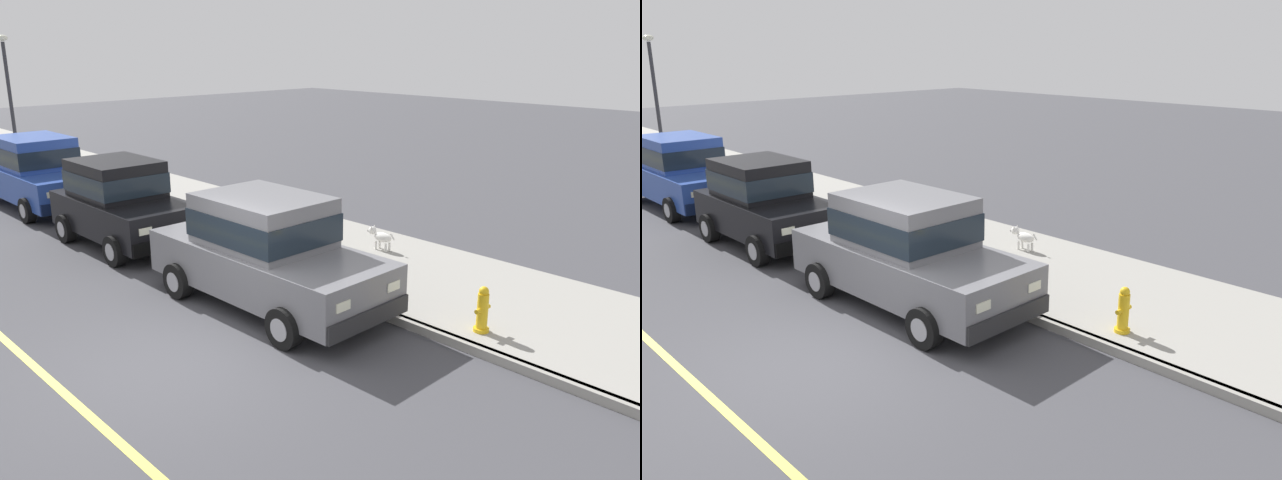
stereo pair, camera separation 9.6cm
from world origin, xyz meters
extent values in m
plane|color=#424247|center=(0.00, 0.00, 0.00)|extent=(80.00, 80.00, 0.00)
cube|color=gray|center=(3.20, 0.00, 0.07)|extent=(0.16, 64.00, 0.14)
cube|color=#99968E|center=(5.00, 0.00, 0.07)|extent=(3.60, 64.00, 0.14)
cube|color=#E0D64C|center=(-1.60, 0.00, 0.00)|extent=(0.12, 57.60, 0.01)
cube|color=slate|center=(2.18, 0.71, 0.70)|extent=(1.90, 4.54, 0.76)
cube|color=slate|center=(2.18, 0.81, 1.50)|extent=(1.63, 2.13, 0.84)
cube|color=#19232D|center=(2.18, 0.81, 1.44)|extent=(1.67, 2.18, 0.46)
cube|color=#252527|center=(2.23, -1.49, 0.46)|extent=(1.77, 0.24, 0.28)
cube|color=#252527|center=(2.13, 2.90, 0.46)|extent=(1.77, 0.24, 0.28)
cylinder|color=black|center=(3.11, -0.67, 0.32)|extent=(0.23, 0.64, 0.64)
cylinder|color=#9E9EA3|center=(3.11, -0.67, 0.32)|extent=(0.25, 0.36, 0.35)
cylinder|color=black|center=(1.31, -0.71, 0.32)|extent=(0.23, 0.64, 0.64)
cylinder|color=#9E9EA3|center=(1.31, -0.71, 0.32)|extent=(0.25, 0.36, 0.35)
cylinder|color=black|center=(3.05, 2.12, 0.32)|extent=(0.23, 0.64, 0.64)
cylinder|color=#9E9EA3|center=(3.05, 2.12, 0.32)|extent=(0.25, 0.36, 0.35)
cylinder|color=black|center=(1.25, 2.08, 0.32)|extent=(0.23, 0.64, 0.64)
cylinder|color=#9E9EA3|center=(1.25, 2.08, 0.32)|extent=(0.25, 0.36, 0.35)
cube|color=#EAEACC|center=(2.79, -1.51, 0.81)|extent=(0.28, 0.09, 0.14)
cube|color=#EAEACC|center=(1.67, -1.54, 0.81)|extent=(0.28, 0.09, 0.14)
cube|color=black|center=(2.09, 5.58, 0.70)|extent=(1.75, 3.72, 0.76)
cube|color=black|center=(2.09, 5.83, 1.48)|extent=(1.53, 1.91, 0.80)
cube|color=#19232D|center=(2.09, 5.83, 1.42)|extent=(1.57, 1.95, 0.44)
cube|color=black|center=(2.11, 3.78, 0.46)|extent=(1.69, 0.21, 0.28)
cube|color=black|center=(2.08, 7.38, 0.46)|extent=(1.69, 0.21, 0.28)
cylinder|color=black|center=(2.96, 4.44, 0.32)|extent=(0.23, 0.64, 0.64)
cylinder|color=#9E9EA3|center=(2.96, 4.44, 0.32)|extent=(0.24, 0.35, 0.35)
cylinder|color=black|center=(1.24, 4.42, 0.32)|extent=(0.23, 0.64, 0.64)
cylinder|color=#9E9EA3|center=(1.24, 4.42, 0.32)|extent=(0.24, 0.35, 0.35)
cylinder|color=black|center=(2.94, 6.73, 0.32)|extent=(0.23, 0.64, 0.64)
cylinder|color=#9E9EA3|center=(2.94, 6.73, 0.32)|extent=(0.24, 0.35, 0.35)
cylinder|color=black|center=(1.22, 6.72, 0.32)|extent=(0.23, 0.64, 0.64)
cylinder|color=#9E9EA3|center=(1.22, 6.72, 0.32)|extent=(0.24, 0.35, 0.35)
cube|color=#EAEACC|center=(2.64, 3.75, 0.81)|extent=(0.28, 0.08, 0.14)
cube|color=#EAEACC|center=(1.58, 3.74, 0.81)|extent=(0.28, 0.08, 0.14)
cube|color=#28479E|center=(2.10, 10.38, 0.70)|extent=(1.83, 4.51, 0.76)
cube|color=#28479E|center=(2.10, 10.48, 1.50)|extent=(1.60, 2.11, 0.84)
cube|color=#19232D|center=(2.10, 10.48, 1.44)|extent=(1.63, 2.15, 0.46)
cube|color=#0E1837|center=(2.12, 8.18, 0.46)|extent=(1.77, 0.21, 0.28)
cube|color=#0E1837|center=(2.09, 12.58, 0.46)|extent=(1.77, 0.21, 0.28)
cylinder|color=black|center=(3.01, 8.99, 0.32)|extent=(0.22, 0.64, 0.64)
cylinder|color=#9E9EA3|center=(3.01, 8.99, 0.32)|extent=(0.24, 0.35, 0.35)
cylinder|color=black|center=(1.21, 8.98, 0.32)|extent=(0.22, 0.64, 0.64)
cylinder|color=#9E9EA3|center=(1.21, 8.98, 0.32)|extent=(0.24, 0.35, 0.35)
cylinder|color=black|center=(2.99, 11.78, 0.32)|extent=(0.22, 0.64, 0.64)
cylinder|color=#9E9EA3|center=(2.99, 11.78, 0.32)|extent=(0.24, 0.35, 0.35)
cube|color=#EAEACC|center=(2.68, 8.15, 0.81)|extent=(0.28, 0.08, 0.14)
cube|color=#EAEACC|center=(1.56, 8.15, 0.81)|extent=(0.28, 0.08, 0.14)
ellipsoid|color=white|center=(5.61, 1.11, 0.42)|extent=(0.20, 0.44, 0.20)
cylinder|color=white|center=(5.55, 1.24, 0.23)|extent=(0.05, 0.05, 0.18)
cylinder|color=white|center=(5.67, 1.25, 0.23)|extent=(0.05, 0.05, 0.18)
cylinder|color=white|center=(5.55, 0.97, 0.23)|extent=(0.05, 0.05, 0.18)
cylinder|color=white|center=(5.67, 0.97, 0.23)|extent=(0.05, 0.05, 0.18)
sphere|color=white|center=(5.61, 1.40, 0.51)|extent=(0.17, 0.17, 0.17)
ellipsoid|color=gray|center=(5.60, 1.49, 0.49)|extent=(0.07, 0.11, 0.06)
cone|color=white|center=(5.56, 1.39, 0.59)|extent=(0.06, 0.06, 0.07)
cone|color=white|center=(5.66, 1.39, 0.59)|extent=(0.06, 0.06, 0.07)
cylinder|color=white|center=(5.61, 0.85, 0.48)|extent=(0.04, 0.12, 0.13)
cylinder|color=gold|center=(3.65, -2.57, 0.17)|extent=(0.24, 0.24, 0.06)
cylinder|color=gold|center=(3.65, -2.57, 0.47)|extent=(0.17, 0.17, 0.55)
sphere|color=gold|center=(3.65, -2.57, 0.79)|extent=(0.15, 0.15, 0.15)
cylinder|color=gold|center=(3.53, -2.57, 0.50)|extent=(0.10, 0.07, 0.07)
cylinder|color=gold|center=(3.77, -2.57, 0.50)|extent=(0.10, 0.07, 0.07)
cylinder|color=#2D2D33|center=(3.55, 16.01, 2.24)|extent=(0.12, 0.12, 4.20)
ellipsoid|color=silver|center=(3.55, 16.01, 4.46)|extent=(0.36, 0.36, 0.20)
camera|label=1|loc=(-4.36, -7.40, 4.36)|focal=36.52mm
camera|label=2|loc=(-4.29, -7.47, 4.36)|focal=36.52mm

